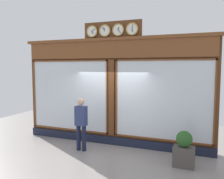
# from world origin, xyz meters

# --- Properties ---
(shop_facade) EXTENTS (6.83, 0.42, 4.18)m
(shop_facade) POSITION_xyz_m (-0.00, -0.13, 1.85)
(shop_facade) COLOR #5B3319
(shop_facade) RESTS_ON ground_plane
(pedestrian) EXTENTS (0.37, 0.23, 1.69)m
(pedestrian) POSITION_xyz_m (0.69, 0.92, 0.93)
(pedestrian) COLOR #191E38
(pedestrian) RESTS_ON ground_plane
(planter_box) EXTENTS (0.56, 0.36, 0.55)m
(planter_box) POSITION_xyz_m (-2.47, 1.00, 0.27)
(planter_box) COLOR #4C4742
(planter_box) RESTS_ON ground_plane
(planter_shrub) EXTENTS (0.43, 0.43, 0.43)m
(planter_shrub) POSITION_xyz_m (-2.47, 1.00, 0.76)
(planter_shrub) COLOR #285623
(planter_shrub) RESTS_ON planter_box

